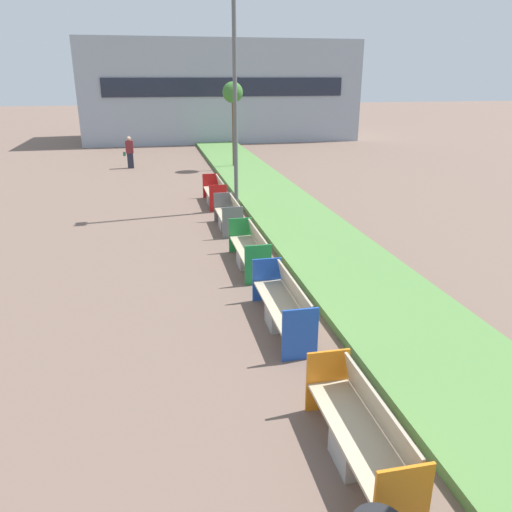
{
  "coord_description": "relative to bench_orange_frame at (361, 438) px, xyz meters",
  "views": [
    {
      "loc": [
        -1.32,
        1.84,
        4.51
      ],
      "look_at": [
        0.9,
        12.42,
        0.6
      ],
      "focal_mm": 35.0,
      "sensor_mm": 36.0,
      "label": 1
    }
  ],
  "objects": [
    {
      "name": "bench_red_frame",
      "position": [
        -0.0,
        13.57,
        -0.0
      ],
      "size": [
        0.65,
        2.2,
        0.94
      ],
      "color": "#9E9B96",
      "rests_on": "ground"
    },
    {
      "name": "bench_orange_frame",
      "position": [
        0.0,
        0.0,
        0.0
      ],
      "size": [
        0.65,
        2.26,
        0.94
      ],
      "color": "#9E9B96",
      "rests_on": "ground"
    },
    {
      "name": "pedestrian_walking",
      "position": [
        -3.31,
        22.12,
        0.44
      ],
      "size": [
        0.53,
        0.24,
        1.61
      ],
      "color": "#232633",
      "rests_on": "ground"
    },
    {
      "name": "bench_grey_frame",
      "position": [
        -0.0,
        10.27,
        -0.01
      ],
      "size": [
        0.65,
        1.95,
        0.94
      ],
      "color": "#9E9B96",
      "rests_on": "ground"
    },
    {
      "name": "building_backdrop",
      "position": [
        3.06,
        34.51,
        3.08
      ],
      "size": [
        19.42,
        8.06,
        6.91
      ],
      "color": "#939EAD",
      "rests_on": "ground"
    },
    {
      "name": "planter_grass_strip",
      "position": [
        2.26,
        5.59,
        -0.28
      ],
      "size": [
        2.8,
        120.0,
        0.18
      ],
      "color": "#568442",
      "rests_on": "ground"
    },
    {
      "name": "bench_blue_frame",
      "position": [
        0.0,
        3.67,
        0.01
      ],
      "size": [
        0.65,
        2.48,
        0.94
      ],
      "color": "#9E9B96",
      "rests_on": "ground"
    },
    {
      "name": "street_lamp_post",
      "position": [
        0.61,
        12.49,
        4.12
      ],
      "size": [
        0.24,
        0.44,
        8.21
      ],
      "color": "#56595B",
      "rests_on": "ground"
    },
    {
      "name": "sapling_tree_far",
      "position": [
        1.88,
        20.74,
        3.32
      ],
      "size": [
        1.01,
        1.01,
        4.26
      ],
      "color": "brown",
      "rests_on": "ground"
    },
    {
      "name": "bench_green_frame",
      "position": [
        0.0,
        6.93,
        0.0
      ],
      "size": [
        0.65,
        2.35,
        0.94
      ],
      "color": "#9E9B96",
      "rests_on": "ground"
    }
  ]
}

